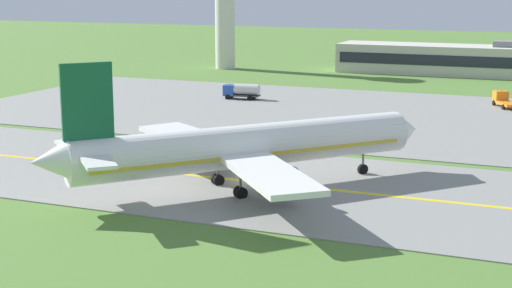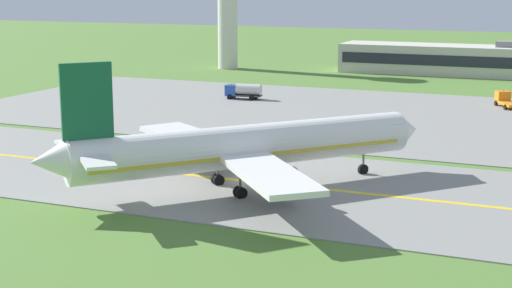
% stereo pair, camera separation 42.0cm
% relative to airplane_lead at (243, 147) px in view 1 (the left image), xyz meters
% --- Properties ---
extents(ground_plane, '(500.00, 500.00, 0.00)m').
position_rel_airplane_lead_xyz_m(ground_plane, '(-0.81, 2.84, -4.13)').
color(ground_plane, '#517A33').
extents(taxiway_strip, '(240.00, 28.00, 0.10)m').
position_rel_airplane_lead_xyz_m(taxiway_strip, '(-0.81, 2.84, -4.08)').
color(taxiway_strip, gray).
rests_on(taxiway_strip, ground).
extents(apron_pad, '(140.00, 52.00, 0.10)m').
position_rel_airplane_lead_xyz_m(apron_pad, '(9.19, 44.84, -4.08)').
color(apron_pad, gray).
rests_on(apron_pad, ground).
extents(taxiway_centreline, '(220.00, 0.60, 0.01)m').
position_rel_airplane_lead_xyz_m(taxiway_centreline, '(-0.81, 2.84, -4.03)').
color(taxiway_centreline, yellow).
rests_on(taxiway_centreline, taxiway_strip).
extents(airplane_lead, '(29.83, 32.49, 12.70)m').
position_rel_airplane_lead_xyz_m(airplane_lead, '(0.00, 0.00, 0.00)').
color(airplane_lead, white).
rests_on(airplane_lead, ground).
extents(service_truck_baggage, '(6.20, 2.88, 2.65)m').
position_rel_airplane_lead_xyz_m(service_truck_baggage, '(-23.21, 52.70, -2.60)').
color(service_truck_baggage, '#264CA5').
rests_on(service_truck_baggage, ground).
extents(service_truck_catering, '(4.68, 6.65, 2.59)m').
position_rel_airplane_lead_xyz_m(service_truck_catering, '(17.82, 61.15, -2.95)').
color(service_truck_catering, orange).
rests_on(service_truck_catering, ground).
extents(terminal_building, '(48.78, 11.09, 7.35)m').
position_rel_airplane_lead_xyz_m(terminal_building, '(3.99, 102.48, -1.04)').
color(terminal_building, beige).
rests_on(terminal_building, ground).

